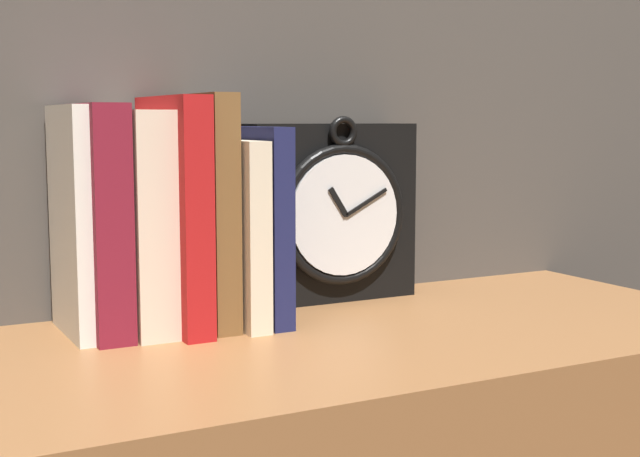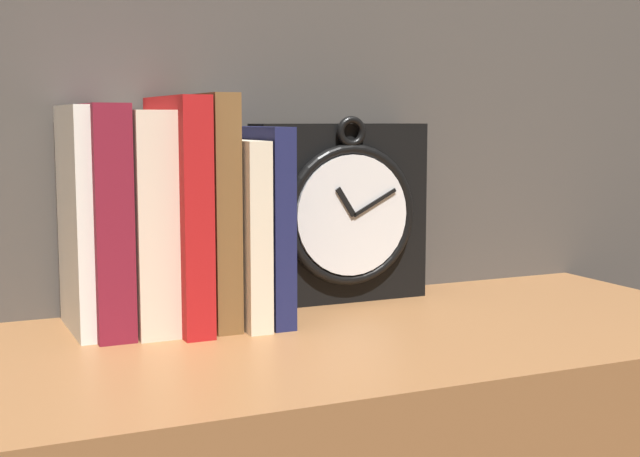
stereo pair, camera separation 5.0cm
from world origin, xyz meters
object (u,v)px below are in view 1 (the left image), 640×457
at_px(clock, 332,212).
at_px(book_slot1_maroon, 97,220).
at_px(book_slot5_cream, 231,231).
at_px(book_slot0_white, 69,222).
at_px(book_slot4_brown, 203,210).
at_px(book_slot3_red, 174,213).
at_px(book_slot6_navy, 254,223).
at_px(book_slot2_cream, 138,221).

distance_m(clock, book_slot1_maroon, 0.29).
bearing_deg(book_slot5_cream, clock, 17.89).
bearing_deg(clock, book_slot0_white, -174.28).
distance_m(book_slot0_white, book_slot4_brown, 0.14).
relative_size(clock, book_slot1_maroon, 0.95).
bearing_deg(clock, book_slot3_red, -167.36).
xyz_separation_m(book_slot3_red, book_slot6_navy, (0.09, 0.00, -0.02)).
distance_m(book_slot1_maroon, book_slot2_cream, 0.04).
relative_size(book_slot0_white, book_slot2_cream, 1.02).
relative_size(book_slot1_maroon, book_slot3_red, 0.97).
bearing_deg(book_slot4_brown, book_slot5_cream, -12.78).
distance_m(book_slot2_cream, book_slot6_navy, 0.12).
bearing_deg(book_slot4_brown, book_slot0_white, 175.79).
bearing_deg(book_slot3_red, book_slot2_cream, 166.44).
distance_m(clock, book_slot6_navy, 0.13).
bearing_deg(book_slot6_navy, clock, 20.84).
relative_size(book_slot2_cream, book_slot5_cream, 1.16).
bearing_deg(book_slot5_cream, book_slot2_cream, 174.71).
distance_m(clock, book_slot0_white, 0.31).
height_order(book_slot0_white, book_slot6_navy, book_slot0_white).
bearing_deg(book_slot5_cream, book_slot1_maroon, 175.63).
xyz_separation_m(book_slot1_maroon, book_slot5_cream, (0.14, -0.01, -0.02)).
relative_size(book_slot2_cream, book_slot6_navy, 1.08).
distance_m(book_slot5_cream, book_slot6_navy, 0.03).
xyz_separation_m(book_slot1_maroon, book_slot3_red, (0.08, -0.01, 0.00)).
relative_size(clock, book_slot2_cream, 0.98).
distance_m(clock, book_slot5_cream, 0.15).
bearing_deg(book_slot1_maroon, book_slot4_brown, -2.14).
relative_size(book_slot3_red, book_slot4_brown, 0.99).
bearing_deg(book_slot4_brown, book_slot6_navy, -4.71).
bearing_deg(clock, book_slot1_maroon, -172.60).
bearing_deg(book_slot2_cream, book_slot0_white, 173.64).
height_order(book_slot4_brown, book_slot6_navy, book_slot4_brown).
xyz_separation_m(book_slot0_white, book_slot2_cream, (0.07, -0.01, -0.00)).
xyz_separation_m(book_slot0_white, book_slot3_red, (0.10, -0.02, 0.00)).
distance_m(book_slot0_white, book_slot1_maroon, 0.03).
bearing_deg(book_slot1_maroon, book_slot3_red, -7.51).
bearing_deg(book_slot3_red, book_slot5_cream, -0.52).
xyz_separation_m(book_slot0_white, book_slot6_navy, (0.19, -0.01, -0.01)).
relative_size(book_slot0_white, book_slot5_cream, 1.18).
distance_m(book_slot0_white, book_slot3_red, 0.10).
height_order(book_slot4_brown, book_slot5_cream, book_slot4_brown).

